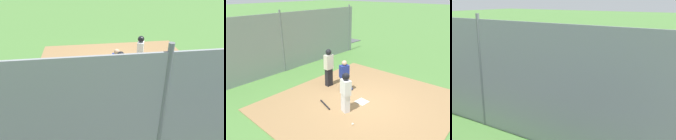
% 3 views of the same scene
% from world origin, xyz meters
% --- Properties ---
extents(ground_plane, '(140.00, 140.00, 0.00)m').
position_xyz_m(ground_plane, '(0.00, 0.00, 0.00)').
color(ground_plane, '#51843D').
extents(dirt_infield, '(7.20, 6.40, 0.03)m').
position_xyz_m(dirt_infield, '(0.00, 0.00, 0.01)').
color(dirt_infield, '#9E774C').
rests_on(dirt_infield, ground_plane).
extents(home_plate, '(0.47, 0.47, 0.02)m').
position_xyz_m(home_plate, '(0.00, 0.00, 0.04)').
color(home_plate, white).
rests_on(home_plate, dirt_infield).
extents(catcher, '(0.45, 0.38, 1.47)m').
position_xyz_m(catcher, '(-0.21, -1.13, 0.78)').
color(catcher, '#9E9EA3').
rests_on(catcher, dirt_infield).
extents(umpire, '(0.41, 0.31, 1.78)m').
position_xyz_m(umpire, '(-0.24, -2.08, 0.97)').
color(umpire, black).
rests_on(umpire, dirt_infield).
extents(runner, '(0.38, 0.45, 1.55)m').
position_xyz_m(runner, '(0.97, -0.07, 0.90)').
color(runner, silver).
rests_on(runner, dirt_infield).
extents(baseball_bat, '(0.32, 0.76, 0.06)m').
position_xyz_m(baseball_bat, '(1.18, -0.93, 0.06)').
color(baseball_bat, black).
rests_on(baseball_bat, dirt_infield).
extents(catcher_mask, '(0.24, 0.20, 0.12)m').
position_xyz_m(catcher_mask, '(-0.54, -1.02, 0.09)').
color(catcher_mask, navy).
rests_on(catcher_mask, dirt_infield).
extents(baseball, '(0.07, 0.07, 0.07)m').
position_xyz_m(baseball, '(1.46, 0.66, 0.07)').
color(baseball, white).
rests_on(baseball, dirt_infield).
extents(backstop_fence, '(12.00, 0.10, 3.35)m').
position_xyz_m(backstop_fence, '(0.00, -5.31, 1.60)').
color(backstop_fence, '#93999E').
rests_on(backstop_fence, ground_plane).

